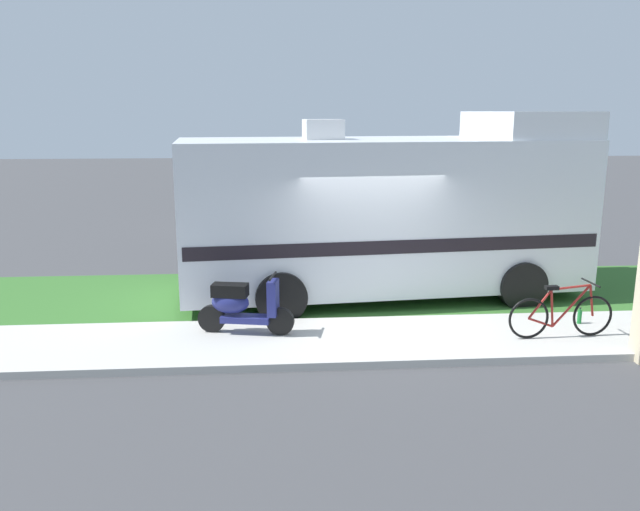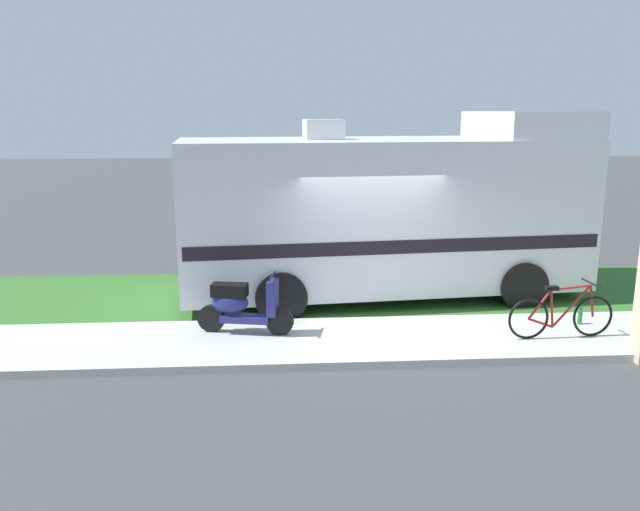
{
  "view_description": "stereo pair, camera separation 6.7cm",
  "coord_description": "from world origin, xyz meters",
  "px_view_note": "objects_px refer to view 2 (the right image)",
  "views": [
    {
      "loc": [
        -1.71,
        -10.58,
        3.57
      ],
      "look_at": [
        -0.89,
        0.3,
        1.1
      ],
      "focal_mm": 35.94,
      "sensor_mm": 36.0,
      "label": 1
    },
    {
      "loc": [
        -1.65,
        -10.59,
        3.57
      ],
      "look_at": [
        -0.89,
        0.3,
        1.1
      ],
      "focal_mm": 35.94,
      "sensor_mm": 36.0,
      "label": 2
    }
  ],
  "objects_px": {
    "bicycle": "(561,315)",
    "pickup_truck_far": "(315,193)",
    "motorhome_rv": "(388,211)",
    "scooter": "(241,305)",
    "pickup_truck_near": "(403,214)",
    "bottle_spare": "(580,317)"
  },
  "relations": [
    {
      "from": "motorhome_rv",
      "to": "scooter",
      "type": "relative_size",
      "value": 5.06
    },
    {
      "from": "bottle_spare",
      "to": "pickup_truck_near",
      "type": "bearing_deg",
      "value": 104.55
    },
    {
      "from": "scooter",
      "to": "bottle_spare",
      "type": "bearing_deg",
      "value": 0.53
    },
    {
      "from": "scooter",
      "to": "pickup_truck_near",
      "type": "bearing_deg",
      "value": 59.66
    },
    {
      "from": "pickup_truck_far",
      "to": "bottle_spare",
      "type": "distance_m",
      "value": 11.35
    },
    {
      "from": "pickup_truck_near",
      "to": "pickup_truck_far",
      "type": "height_order",
      "value": "pickup_truck_far"
    },
    {
      "from": "pickup_truck_near",
      "to": "bottle_spare",
      "type": "height_order",
      "value": "pickup_truck_near"
    },
    {
      "from": "scooter",
      "to": "bicycle",
      "type": "height_order",
      "value": "scooter"
    },
    {
      "from": "scooter",
      "to": "pickup_truck_near",
      "type": "xyz_separation_m",
      "value": [
        3.86,
        6.6,
        0.36
      ]
    },
    {
      "from": "pickup_truck_far",
      "to": "bottle_spare",
      "type": "height_order",
      "value": "pickup_truck_far"
    },
    {
      "from": "bicycle",
      "to": "bottle_spare",
      "type": "xyz_separation_m",
      "value": [
        0.62,
        0.61,
        -0.25
      ]
    },
    {
      "from": "bicycle",
      "to": "pickup_truck_far",
      "type": "xyz_separation_m",
      "value": [
        -3.11,
        11.31,
        0.5
      ]
    },
    {
      "from": "motorhome_rv",
      "to": "pickup_truck_far",
      "type": "distance_m",
      "value": 8.53
    },
    {
      "from": "bicycle",
      "to": "bottle_spare",
      "type": "distance_m",
      "value": 0.91
    },
    {
      "from": "bicycle",
      "to": "pickup_truck_near",
      "type": "distance_m",
      "value": 7.26
    },
    {
      "from": "pickup_truck_far",
      "to": "motorhome_rv",
      "type": "bearing_deg",
      "value": -84.13
    },
    {
      "from": "motorhome_rv",
      "to": "bicycle",
      "type": "bearing_deg",
      "value": -51.81
    },
    {
      "from": "pickup_truck_near",
      "to": "bicycle",
      "type": "bearing_deg",
      "value": -81.41
    },
    {
      "from": "motorhome_rv",
      "to": "pickup_truck_near",
      "type": "bearing_deg",
      "value": 74.9
    },
    {
      "from": "pickup_truck_far",
      "to": "scooter",
      "type": "bearing_deg",
      "value": -99.67
    },
    {
      "from": "motorhome_rv",
      "to": "pickup_truck_near",
      "type": "xyz_separation_m",
      "value": [
        1.16,
        4.31,
        -0.75
      ]
    },
    {
      "from": "bottle_spare",
      "to": "motorhome_rv",
      "type": "bearing_deg",
      "value": 141.94
    }
  ]
}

